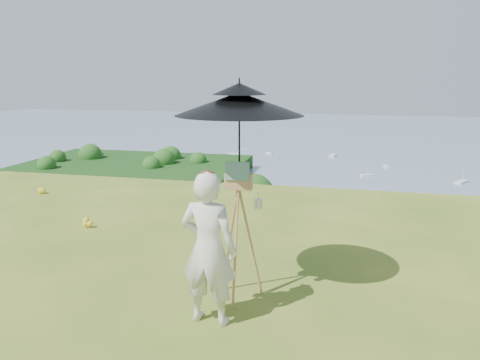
% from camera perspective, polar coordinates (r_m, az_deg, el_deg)
% --- Properties ---
extents(ground, '(14.00, 14.00, 0.00)m').
position_cam_1_polar(ground, '(4.70, -18.96, -19.53)').
color(ground, '#496B1E').
rests_on(ground, ground).
extents(shoreline_tier, '(170.00, 28.00, 8.00)m').
position_cam_1_polar(shoreline_tier, '(87.28, 10.56, -13.79)').
color(shoreline_tier, '#706759').
rests_on(shoreline_tier, bay_water).
extents(bay_water, '(700.00, 700.00, 0.00)m').
position_cam_1_polar(bay_water, '(246.05, 12.43, 3.76)').
color(bay_water, slate).
rests_on(bay_water, ground).
extents(peninsula, '(90.00, 60.00, 12.00)m').
position_cam_1_polar(peninsula, '(178.95, -12.74, 2.15)').
color(peninsula, '#113D10').
rests_on(peninsula, bay_water).
extents(slope_trees, '(110.00, 50.00, 6.00)m').
position_cam_1_polar(slope_trees, '(42.17, 9.04, -12.03)').
color(slope_trees, '#174D18').
rests_on(slope_trees, forest_slope).
extents(harbor_town, '(110.00, 22.00, 5.00)m').
position_cam_1_polar(harbor_town, '(84.62, 10.73, -9.83)').
color(harbor_town, silver).
rests_on(harbor_town, shoreline_tier).
extents(moored_boats, '(140.00, 140.00, 0.70)m').
position_cam_1_polar(moored_boats, '(168.89, 7.76, 0.12)').
color(moored_boats, silver).
rests_on(moored_boats, bay_water).
extents(wildflowers, '(10.00, 10.50, 0.12)m').
position_cam_1_polar(wildflowers, '(4.85, -17.39, -17.51)').
color(wildflowers, yellow).
rests_on(wildflowers, ground).
extents(painter, '(0.60, 0.43, 1.57)m').
position_cam_1_polar(painter, '(4.66, -3.88, -8.35)').
color(painter, beige).
rests_on(painter, ground).
extents(field_easel, '(0.61, 0.61, 1.57)m').
position_cam_1_polar(field_easel, '(5.16, -0.18, -6.25)').
color(field_easel, '#A66D46').
rests_on(field_easel, ground).
extents(sun_umbrella, '(1.41, 1.41, 1.14)m').
position_cam_1_polar(sun_umbrella, '(4.95, -0.09, 5.73)').
color(sun_umbrella, black).
rests_on(sun_umbrella, field_easel).
extents(painter_cap, '(0.20, 0.24, 0.10)m').
position_cam_1_polar(painter_cap, '(4.45, -4.02, 0.60)').
color(painter_cap, '#D47774').
rests_on(painter_cap, painter).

